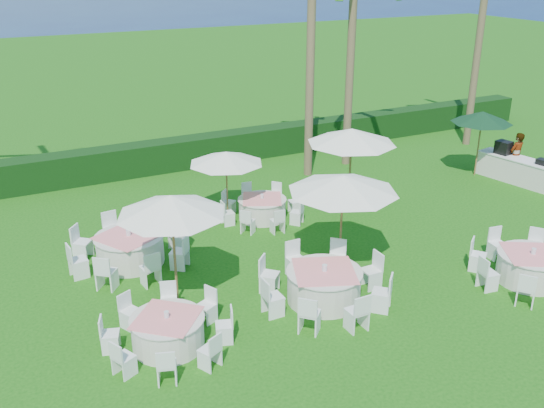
% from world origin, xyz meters
% --- Properties ---
extents(ground, '(120.00, 120.00, 0.00)m').
position_xyz_m(ground, '(0.00, 0.00, 0.00)').
color(ground, '#14510D').
rests_on(ground, ground).
extents(hedge, '(34.00, 1.00, 1.20)m').
position_xyz_m(hedge, '(0.00, 12.00, 0.60)').
color(hedge, black).
rests_on(hedge, ground).
extents(ocean, '(260.00, 260.00, 0.00)m').
position_xyz_m(ocean, '(0.00, 102.00, 0.00)').
color(ocean, '#07134F').
rests_on(ocean, ground).
extents(banquet_table_a, '(2.86, 2.86, 0.89)m').
position_xyz_m(banquet_table_a, '(-5.06, 0.41, 0.38)').
color(banquet_table_a, beige).
rests_on(banquet_table_a, ground).
extents(banquet_table_b, '(3.33, 3.33, 1.01)m').
position_xyz_m(banquet_table_b, '(-0.97, 0.52, 0.44)').
color(banquet_table_b, beige).
rests_on(banquet_table_b, ground).
extents(banquet_table_c, '(3.16, 3.16, 0.95)m').
position_xyz_m(banquet_table_c, '(4.48, -1.08, 0.42)').
color(banquet_table_c, beige).
rests_on(banquet_table_c, ground).
extents(banquet_table_d, '(3.41, 3.41, 1.02)m').
position_xyz_m(banquet_table_d, '(-4.81, 4.69, 0.45)').
color(banquet_table_d, beige).
rests_on(banquet_table_d, ground).
extents(banquet_table_e, '(2.80, 2.80, 0.86)m').
position_xyz_m(banquet_table_e, '(-0.13, 5.83, 0.37)').
color(banquet_table_e, beige).
rests_on(banquet_table_e, ground).
extents(umbrella_a, '(2.68, 2.68, 2.85)m').
position_xyz_m(umbrella_a, '(-4.27, 2.18, 2.60)').
color(umbrella_a, brown).
rests_on(umbrella_a, ground).
extents(umbrella_b, '(3.01, 3.01, 2.72)m').
position_xyz_m(umbrella_b, '(0.36, 1.87, 2.48)').
color(umbrella_b, brown).
rests_on(umbrella_b, ground).
extents(umbrella_c, '(2.43, 2.43, 2.28)m').
position_xyz_m(umbrella_c, '(-1.12, 6.42, 2.08)').
color(umbrella_c, brown).
rests_on(umbrella_c, ground).
extents(umbrella_d, '(2.95, 2.95, 2.88)m').
position_xyz_m(umbrella_d, '(2.79, 5.14, 2.62)').
color(umbrella_d, brown).
rests_on(umbrella_d, ground).
extents(umbrella_green, '(2.32, 2.32, 2.56)m').
position_xyz_m(umbrella_green, '(9.27, 5.92, 2.34)').
color(umbrella_green, brown).
rests_on(umbrella_green, ground).
extents(buffet_table, '(1.64, 4.18, 1.45)m').
position_xyz_m(buffet_table, '(10.21, 4.18, 0.51)').
color(buffet_table, beige).
rests_on(buffet_table, ground).
extents(staff_person, '(0.71, 0.50, 1.82)m').
position_xyz_m(staff_person, '(10.33, 4.98, 0.91)').
color(staff_person, gray).
rests_on(staff_person, ground).
extents(palm_c, '(4.41, 4.04, 10.51)m').
position_xyz_m(palm_c, '(3.37, 8.94, 5.73)').
color(palm_c, brown).
rests_on(palm_c, ground).
extents(palm_d, '(4.29, 4.35, 7.60)m').
position_xyz_m(palm_d, '(5.46, 9.42, 4.24)').
color(palm_d, brown).
rests_on(palm_d, ground).
extents(palm_e, '(4.20, 4.39, 10.63)m').
position_xyz_m(palm_e, '(11.99, 9.32, 5.79)').
color(palm_e, brown).
rests_on(palm_e, ground).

